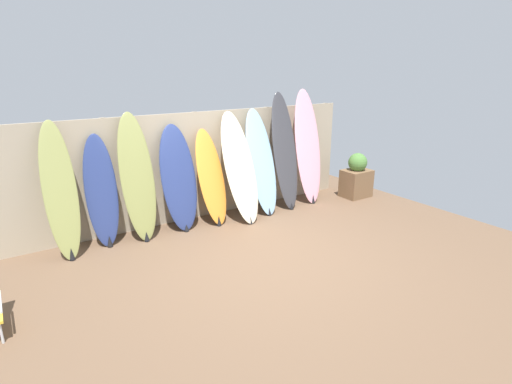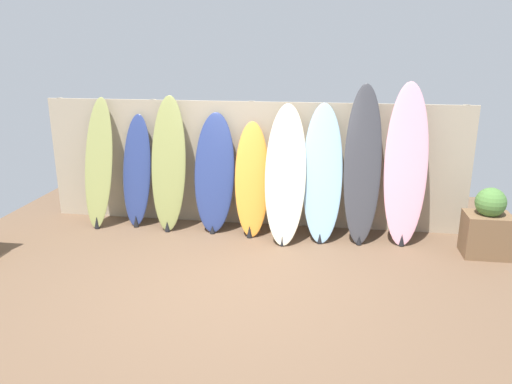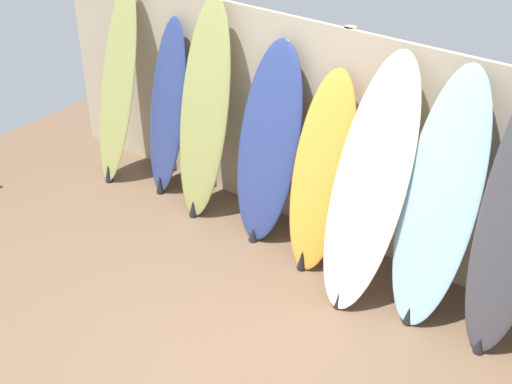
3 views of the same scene
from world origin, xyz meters
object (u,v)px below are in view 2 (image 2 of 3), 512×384
(surfboard_olive_2, at_px, (169,165))
(surfboard_pink_8, at_px, (406,166))
(surfboard_orange_4, at_px, (252,180))
(surfboard_skyblue_6, at_px, (322,174))
(surfboard_charcoal_7, at_px, (363,165))
(surfboard_navy_1, at_px, (137,172))
(surfboard_navy_3, at_px, (214,173))
(surfboard_cream_5, at_px, (285,175))
(surfboard_olive_0, at_px, (99,164))
(planter_box, at_px, (487,226))

(surfboard_olive_2, xyz_separation_m, surfboard_pink_8, (3.24, -0.03, 0.11))
(surfboard_orange_4, bearing_deg, surfboard_skyblue_6, -2.22)
(surfboard_skyblue_6, relative_size, surfboard_charcoal_7, 0.87)
(surfboard_olive_2, relative_size, surfboard_skyblue_6, 1.04)
(surfboard_navy_1, height_order, surfboard_navy_3, surfboard_navy_3)
(surfboard_olive_2, distance_m, surfboard_charcoal_7, 2.68)
(surfboard_orange_4, bearing_deg, surfboard_navy_3, 174.25)
(surfboard_cream_5, distance_m, surfboard_charcoal_7, 1.03)
(surfboard_olive_0, distance_m, planter_box, 5.31)
(surfboard_navy_3, bearing_deg, surfboard_skyblue_6, -3.49)
(surfboard_navy_3, relative_size, surfboard_charcoal_7, 0.80)
(surfboard_navy_1, bearing_deg, surfboard_pink_8, -1.70)
(surfboard_navy_3, height_order, surfboard_pink_8, surfboard_pink_8)
(surfboard_navy_1, height_order, surfboard_charcoal_7, surfboard_charcoal_7)
(surfboard_olive_2, distance_m, surfboard_cream_5, 1.68)
(surfboard_skyblue_6, height_order, surfboard_charcoal_7, surfboard_charcoal_7)
(surfboard_cream_5, height_order, surfboard_pink_8, surfboard_pink_8)
(surfboard_olive_2, bearing_deg, surfboard_skyblue_6, -1.69)
(surfboard_navy_1, distance_m, surfboard_orange_4, 1.71)
(surfboard_orange_4, xyz_separation_m, surfboard_cream_5, (0.47, -0.12, 0.13))
(surfboard_olive_0, xyz_separation_m, surfboard_skyblue_6, (3.20, -0.05, -0.01))
(surfboard_navy_1, height_order, planter_box, surfboard_navy_1)
(surfboard_navy_1, bearing_deg, surfboard_navy_3, -2.39)
(surfboard_orange_4, bearing_deg, surfboard_charcoal_7, -0.82)
(surfboard_orange_4, xyz_separation_m, surfboard_skyblue_6, (0.96, -0.04, 0.13))
(surfboard_navy_3, bearing_deg, surfboard_olive_2, -177.53)
(surfboard_navy_1, distance_m, planter_box, 4.78)
(surfboard_orange_4, height_order, surfboard_pink_8, surfboard_pink_8)
(surfboard_olive_0, height_order, surfboard_navy_1, surfboard_olive_0)
(surfboard_skyblue_6, height_order, planter_box, surfboard_skyblue_6)
(surfboard_navy_1, xyz_separation_m, surfboard_cream_5, (2.18, -0.22, 0.10))
(planter_box, bearing_deg, surfboard_charcoal_7, 167.61)
(surfboard_cream_5, distance_m, surfboard_pink_8, 1.58)
(surfboard_olive_0, bearing_deg, surfboard_pink_8, -0.34)
(surfboard_olive_2, height_order, surfboard_skyblue_6, surfboard_olive_2)
(surfboard_cream_5, distance_m, surfboard_skyblue_6, 0.50)
(surfboard_olive_0, bearing_deg, surfboard_navy_3, 1.26)
(surfboard_skyblue_6, distance_m, planter_box, 2.16)
(surfboard_cream_5, xyz_separation_m, surfboard_skyblue_6, (0.49, 0.08, 0.00))
(surfboard_orange_4, height_order, surfboard_charcoal_7, surfboard_charcoal_7)
(surfboard_navy_1, xyz_separation_m, surfboard_charcoal_7, (3.19, -0.12, 0.24))
(surfboard_pink_8, bearing_deg, surfboard_orange_4, 179.77)
(surfboard_navy_1, relative_size, surfboard_cream_5, 0.89)
(surfboard_pink_8, bearing_deg, surfboard_navy_1, 178.30)
(surfboard_navy_1, bearing_deg, surfboard_olive_2, -8.56)
(surfboard_pink_8, bearing_deg, planter_box, -19.58)
(surfboard_cream_5, relative_size, surfboard_pink_8, 0.85)
(surfboard_skyblue_6, bearing_deg, planter_box, -8.91)
(surfboard_olive_0, relative_size, surfboard_charcoal_7, 0.88)
(surfboard_olive_2, height_order, surfboard_navy_3, surfboard_olive_2)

